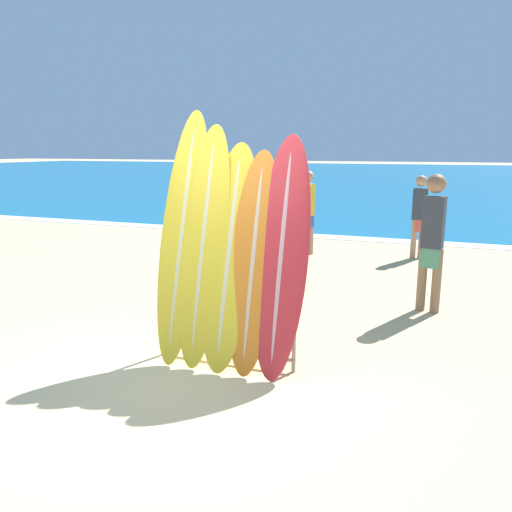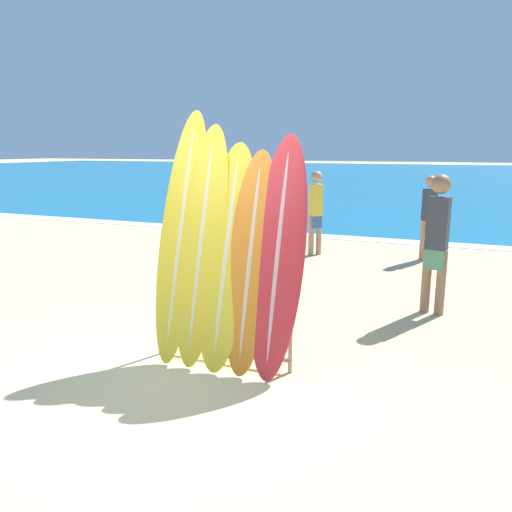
% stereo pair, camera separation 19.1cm
% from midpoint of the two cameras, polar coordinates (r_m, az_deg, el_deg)
% --- Properties ---
extents(ground_plane, '(160.00, 160.00, 0.00)m').
position_cam_midpoint_polar(ground_plane, '(4.84, -8.18, -13.81)').
color(ground_plane, tan).
extents(ocean_water, '(120.00, 60.00, 0.01)m').
position_cam_midpoint_polar(ocean_water, '(41.16, 19.29, 8.60)').
color(ocean_water, '#146693').
rests_on(ocean_water, ground_plane).
extents(surfboard_rack, '(1.40, 0.04, 0.91)m').
position_cam_midpoint_polar(surfboard_rack, '(4.99, -2.39, -6.83)').
color(surfboard_rack, gray).
rests_on(surfboard_rack, ground_plane).
extents(surfboard_slot_0, '(0.48, 0.82, 2.51)m').
position_cam_midpoint_polar(surfboard_slot_0, '(5.10, -7.47, 2.41)').
color(surfboard_slot_0, yellow).
rests_on(surfboard_slot_0, ground_plane).
extents(surfboard_slot_1, '(0.50, 0.75, 2.36)m').
position_cam_midpoint_polar(surfboard_slot_1, '(4.97, -5.08, 1.34)').
color(surfboard_slot_1, yellow).
rests_on(surfboard_slot_1, ground_plane).
extents(surfboard_slot_2, '(0.55, 0.75, 2.18)m').
position_cam_midpoint_polar(surfboard_slot_2, '(4.85, -2.22, 0.04)').
color(surfboard_slot_2, yellow).
rests_on(surfboard_slot_2, ground_plane).
extents(surfboard_slot_3, '(0.49, 0.66, 2.11)m').
position_cam_midpoint_polar(surfboard_slot_3, '(4.74, 0.54, -0.68)').
color(surfboard_slot_3, orange).
rests_on(surfboard_slot_3, ground_plane).
extents(surfboard_slot_4, '(0.51, 0.70, 2.26)m').
position_cam_midpoint_polar(surfboard_slot_4, '(4.65, 3.77, -0.04)').
color(surfboard_slot_4, red).
rests_on(surfboard_slot_4, ground_plane).
extents(person_near_water, '(0.30, 0.24, 1.80)m').
position_cam_midpoint_polar(person_near_water, '(6.76, 20.73, 1.79)').
color(person_near_water, '#846047').
rests_on(person_near_water, ground_plane).
extents(person_mid_beach, '(0.28, 0.28, 1.68)m').
position_cam_midpoint_polar(person_mid_beach, '(10.04, 7.38, 5.27)').
color(person_mid_beach, '#A87A5B').
rests_on(person_mid_beach, ground_plane).
extents(person_far_left, '(0.28, 0.25, 1.61)m').
position_cam_midpoint_polar(person_far_left, '(10.12, 19.63, 4.50)').
color(person_far_left, '#A87A5B').
rests_on(person_far_left, ground_plane).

